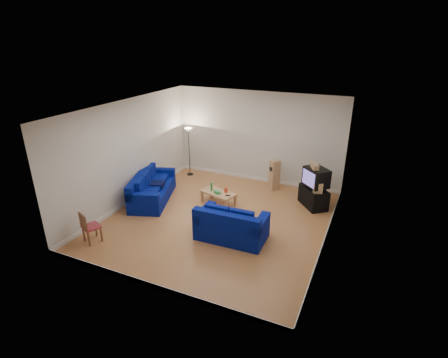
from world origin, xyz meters
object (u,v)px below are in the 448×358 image
at_px(tv_stand, 313,197).
at_px(television, 316,177).
at_px(sofa_three_seat, 151,190).
at_px(coffee_table, 218,194).
at_px(sofa_loveseat, 231,227).

xyz_separation_m(tv_stand, television, (0.02, -0.02, 0.67)).
bearing_deg(sofa_three_seat, tv_stand, 89.71).
height_order(coffee_table, television, television).
relative_size(sofa_loveseat, coffee_table, 1.50).
height_order(coffee_table, tv_stand, tv_stand).
relative_size(sofa_three_seat, sofa_loveseat, 1.38).
relative_size(sofa_three_seat, television, 2.79).
bearing_deg(tv_stand, sofa_three_seat, -109.74).
distance_m(sofa_loveseat, tv_stand, 3.19).
xyz_separation_m(sofa_loveseat, television, (1.60, 2.76, 0.63)).
bearing_deg(television, sofa_three_seat, -117.24).
xyz_separation_m(sofa_loveseat, coffee_table, (-1.16, 1.71, 0.01)).
distance_m(sofa_loveseat, coffee_table, 2.06).
bearing_deg(tv_stand, sofa_loveseat, -68.50).
height_order(sofa_loveseat, coffee_table, sofa_loveseat).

